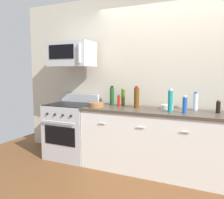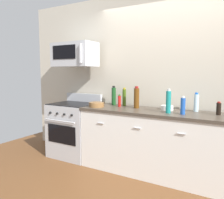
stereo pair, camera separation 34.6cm
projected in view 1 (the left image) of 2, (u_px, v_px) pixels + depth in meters
name	position (u px, v px, depth m)	size (l,w,h in m)	color
ground_plane	(166.00, 173.00, 3.39)	(6.72, 6.72, 0.00)	brown
back_wall	(174.00, 79.00, 3.60)	(5.60, 0.10, 2.70)	beige
counter_unit	(167.00, 143.00, 3.34)	(2.51, 0.66, 0.92)	white
range_oven	(71.00, 130.00, 4.02)	(0.76, 0.69, 1.07)	#B7BABF
microwave	(71.00, 54.00, 3.91)	(0.74, 0.44, 0.40)	#B7BABF
bottle_wine_amber	(137.00, 98.00, 3.54)	(0.08, 0.08, 0.33)	#59330F
bottle_hot_sauce_red	(119.00, 101.00, 3.67)	(0.05, 0.05, 0.19)	#B21914
bottle_sparkling_teal	(170.00, 101.00, 3.15)	(0.07, 0.07, 0.32)	#197F7A
bottle_wine_green	(112.00, 96.00, 3.86)	(0.07, 0.07, 0.31)	#19471E
bottle_water_clear	(196.00, 101.00, 3.32)	(0.07, 0.07, 0.26)	silver
bottle_soy_sauce_dark	(218.00, 107.00, 3.09)	(0.06, 0.06, 0.17)	black
bottle_olive_oil	(123.00, 97.00, 3.76)	(0.06, 0.06, 0.29)	#385114
bottle_soda_blue	(185.00, 105.00, 3.08)	(0.06, 0.06, 0.23)	#1E4CA5
bowl_white_ceramic	(167.00, 107.00, 3.43)	(0.17, 0.17, 0.06)	white
bowl_wooden_salad	(96.00, 105.00, 3.62)	(0.24, 0.24, 0.07)	brown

